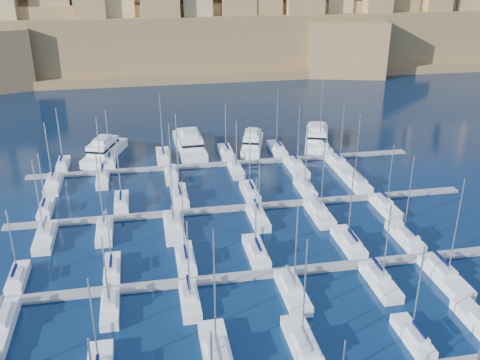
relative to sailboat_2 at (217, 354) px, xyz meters
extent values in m
plane|color=black|center=(10.95, 27.84, -0.78)|extent=(600.00, 600.00, 0.00)
cube|color=slate|center=(10.95, 15.84, -0.58)|extent=(84.00, 2.00, 0.40)
cube|color=slate|center=(10.95, 37.84, -0.58)|extent=(84.00, 2.00, 0.40)
cube|color=slate|center=(10.95, 59.84, -0.58)|extent=(84.00, 2.00, 0.40)
cylinder|color=#9EA0A8|center=(-13.07, -0.05, 6.21)|extent=(0.18, 0.18, 11.24)
cube|color=white|center=(0.00, 0.13, -0.22)|extent=(3.17, 10.57, 1.73)
cube|color=silver|center=(0.00, -0.93, 1.00)|extent=(2.22, 4.75, 0.70)
cylinder|color=#9EA0A8|center=(0.00, 0.65, 8.24)|extent=(0.18, 0.18, 15.18)
cube|color=#595B60|center=(0.00, -1.46, 2.05)|extent=(0.35, 4.23, 0.35)
cube|color=white|center=(10.19, -0.28, -0.24)|extent=(2.93, 9.76, 1.69)
cube|color=silver|center=(10.19, -1.25, 0.96)|extent=(2.05, 4.39, 0.70)
cylinder|color=#9EA0A8|center=(10.19, 0.21, 7.20)|extent=(0.18, 0.18, 13.19)
cube|color=#595B60|center=(10.19, -1.74, 2.01)|extent=(0.35, 3.90, 0.35)
cube|color=white|center=(23.58, -1.33, -0.29)|extent=(2.30, 7.66, 1.58)
cube|color=silver|center=(23.58, -2.09, 0.85)|extent=(1.61, 3.45, 0.70)
cylinder|color=#9EA0A8|center=(23.58, -0.95, 6.31)|extent=(0.18, 0.18, 11.61)
cube|color=black|center=(23.58, -2.48, 1.90)|extent=(0.35, 3.06, 0.35)
cube|color=white|center=(32.95, -0.58, -0.25)|extent=(2.75, 9.15, 1.66)
cylinder|color=#9EA0A8|center=(23.90, -12.31, 6.63)|extent=(0.18, 0.18, 12.09)
cube|color=white|center=(-25.39, 20.68, -0.29)|extent=(2.30, 7.68, 1.58)
cube|color=silver|center=(-25.39, 19.91, 0.85)|extent=(1.61, 3.45, 0.70)
cylinder|color=#9EA0A8|center=(-25.39, 21.07, 5.50)|extent=(0.18, 0.18, 9.99)
cube|color=black|center=(-25.39, 19.53, 1.90)|extent=(0.35, 3.07, 0.35)
cube|color=white|center=(-12.32, 20.67, -0.29)|extent=(2.29, 7.64, 1.58)
cube|color=silver|center=(-12.32, 19.90, 0.85)|extent=(1.61, 3.44, 0.70)
cylinder|color=#9EA0A8|center=(-12.32, 21.05, 5.02)|extent=(0.18, 0.18, 9.04)
cube|color=black|center=(-12.32, 19.52, 1.90)|extent=(0.35, 3.06, 0.35)
cube|color=white|center=(-1.63, 21.29, -0.26)|extent=(2.67, 8.89, 1.64)
cube|color=silver|center=(-1.63, 20.40, 0.91)|extent=(1.87, 4.00, 0.70)
cylinder|color=#9EA0A8|center=(-1.63, 21.73, 6.50)|extent=(0.18, 0.18, 11.88)
cube|color=black|center=(-1.63, 19.95, 1.96)|extent=(0.35, 3.55, 0.35)
cube|color=white|center=(9.28, 21.42, -0.25)|extent=(2.74, 9.14, 1.66)
cube|color=silver|center=(9.28, 20.50, 0.93)|extent=(1.92, 4.11, 0.70)
cylinder|color=#9EA0A8|center=(9.28, 21.87, 6.29)|extent=(0.18, 0.18, 11.43)
cube|color=black|center=(9.28, 20.04, 1.98)|extent=(0.35, 3.66, 0.35)
cube|color=white|center=(24.34, 21.51, -0.25)|extent=(2.80, 9.33, 1.67)
cube|color=silver|center=(24.34, 20.58, 0.94)|extent=(1.96, 4.20, 0.70)
cylinder|color=#9EA0A8|center=(24.34, 21.97, 6.35)|extent=(0.18, 0.18, 11.52)
cube|color=black|center=(24.34, 20.11, 1.99)|extent=(0.35, 3.73, 0.35)
cube|color=white|center=(33.97, 21.49, -0.25)|extent=(2.79, 9.29, 1.66)
cube|color=silver|center=(33.97, 20.56, 0.93)|extent=(1.95, 4.18, 0.70)
cylinder|color=#9EA0A8|center=(33.97, 21.95, 7.15)|extent=(0.18, 0.18, 13.13)
cube|color=black|center=(33.97, 20.09, 1.98)|extent=(0.35, 3.72, 0.35)
cube|color=white|center=(-25.55, 9.65, -0.22)|extent=(3.12, 10.39, 1.72)
cube|color=silver|center=(-25.55, 10.69, 0.99)|extent=(2.18, 4.68, 0.70)
cube|color=white|center=(-12.32, 10.98, -0.29)|extent=(2.32, 7.73, 1.59)
cube|color=silver|center=(-12.32, 11.75, 0.86)|extent=(1.62, 3.48, 0.70)
cylinder|color=#9EA0A8|center=(-12.32, 10.59, 5.60)|extent=(0.18, 0.18, 10.18)
cube|color=#595B60|center=(-12.32, 12.14, 1.91)|extent=(0.35, 3.09, 0.35)
cube|color=white|center=(-2.01, 10.77, -0.28)|extent=(2.44, 8.14, 1.61)
cube|color=silver|center=(-2.01, 11.59, 0.88)|extent=(1.71, 3.66, 0.70)
cylinder|color=#9EA0A8|center=(-2.01, 10.37, 6.22)|extent=(0.18, 0.18, 11.40)
cube|color=black|center=(-2.01, 11.99, 1.93)|extent=(0.35, 3.26, 0.35)
cube|color=white|center=(11.91, 10.07, -0.24)|extent=(2.87, 9.55, 1.68)
cube|color=silver|center=(11.91, 11.02, 0.95)|extent=(2.01, 4.30, 0.70)
cylinder|color=#9EA0A8|center=(11.91, 9.59, 6.96)|extent=(0.18, 0.18, 12.73)
cube|color=#595B60|center=(11.91, 11.50, 2.00)|extent=(0.35, 3.82, 0.35)
cube|color=white|center=(24.63, 10.22, -0.25)|extent=(2.77, 9.24, 1.66)
cube|color=silver|center=(24.63, 11.15, 0.93)|extent=(1.94, 4.16, 0.70)
cylinder|color=#9EA0A8|center=(24.63, 9.76, 6.33)|extent=(0.18, 0.18, 11.50)
cube|color=black|center=(24.63, 11.61, 1.98)|extent=(0.35, 3.70, 0.35)
cube|color=white|center=(34.18, 9.63, -0.22)|extent=(3.13, 10.42, 1.72)
cube|color=silver|center=(34.18, 10.67, 0.99)|extent=(2.19, 4.69, 0.70)
cylinder|color=#9EA0A8|center=(34.18, 9.11, 7.98)|extent=(0.18, 0.18, 14.68)
cube|color=black|center=(34.18, 11.20, 2.04)|extent=(0.35, 4.17, 0.35)
cube|color=white|center=(-24.58, 42.64, -0.29)|extent=(2.28, 7.59, 1.58)
cube|color=silver|center=(-24.58, 41.88, 0.85)|extent=(1.59, 3.41, 0.70)
cylinder|color=#9EA0A8|center=(-24.58, 43.02, 5.49)|extent=(0.18, 0.18, 9.99)
cube|color=black|center=(-24.58, 41.50, 1.90)|extent=(0.35, 3.03, 0.35)
cube|color=white|center=(-11.32, 43.05, -0.27)|extent=(2.53, 8.42, 1.62)
cube|color=silver|center=(-11.32, 42.21, 0.89)|extent=(1.77, 3.79, 0.70)
cylinder|color=#9EA0A8|center=(-11.32, 43.47, 6.56)|extent=(0.18, 0.18, 12.04)
cube|color=black|center=(-11.32, 41.79, 1.94)|extent=(0.35, 3.37, 0.35)
cube|color=white|center=(-0.63, 43.74, -0.24)|extent=(2.94, 9.79, 1.69)
cube|color=silver|center=(-0.63, 42.76, 0.96)|extent=(2.06, 4.41, 0.70)
cylinder|color=#9EA0A8|center=(-0.63, 44.23, 8.23)|extent=(0.18, 0.18, 15.24)
cube|color=black|center=(-0.63, 42.27, 2.01)|extent=(0.35, 3.92, 0.35)
cube|color=white|center=(12.84, 43.22, -0.26)|extent=(2.62, 8.74, 1.64)
cube|color=silver|center=(12.84, 42.34, 0.91)|extent=(1.84, 3.93, 0.70)
cylinder|color=#9EA0A8|center=(12.84, 43.65, 6.41)|extent=(0.18, 0.18, 11.70)
cube|color=black|center=(12.84, 41.90, 1.96)|extent=(0.35, 3.50, 0.35)
cube|color=white|center=(23.78, 43.00, -0.27)|extent=(2.49, 8.31, 1.62)
cube|color=silver|center=(23.78, 42.17, 0.89)|extent=(1.74, 3.74, 0.70)
cylinder|color=#9EA0A8|center=(23.78, 43.41, 6.37)|extent=(0.18, 0.18, 11.68)
cube|color=#595B60|center=(23.78, 41.75, 1.94)|extent=(0.35, 3.32, 0.35)
cube|color=white|center=(34.62, 44.10, -0.22)|extent=(3.16, 10.52, 1.73)
cube|color=silver|center=(34.62, 43.05, 1.00)|extent=(2.21, 4.73, 0.70)
cylinder|color=#9EA0A8|center=(34.62, 44.63, 7.18)|extent=(0.18, 0.18, 13.07)
cube|color=#595B60|center=(34.62, 42.52, 2.05)|extent=(0.35, 4.21, 0.35)
cube|color=white|center=(-23.27, 32.06, -0.24)|extent=(2.87, 9.57, 1.68)
cube|color=silver|center=(-23.27, 33.02, 0.95)|extent=(2.01, 4.30, 0.70)
cylinder|color=#9EA0A8|center=(-23.27, 31.58, 6.95)|extent=(0.18, 0.18, 12.70)
cube|color=#595B60|center=(-23.27, 33.50, 2.00)|extent=(0.35, 3.83, 0.35)
cube|color=white|center=(-13.91, 32.44, -0.26)|extent=(2.64, 8.81, 1.64)
cube|color=silver|center=(-13.91, 33.32, 0.91)|extent=(1.85, 3.96, 0.70)
cylinder|color=#9EA0A8|center=(-13.91, 32.00, 7.07)|extent=(0.18, 0.18, 13.01)
cube|color=#595B60|center=(-13.91, 33.76, 1.96)|extent=(0.35, 3.52, 0.35)
cube|color=white|center=(-2.59, 31.65, -0.22)|extent=(3.12, 10.38, 1.72)
cube|color=silver|center=(-2.59, 32.69, 0.99)|extent=(2.18, 4.67, 0.70)
cylinder|color=#9EA0A8|center=(-2.59, 31.13, 7.06)|extent=(0.18, 0.18, 12.84)
cube|color=#595B60|center=(-2.59, 33.21, 2.04)|extent=(0.35, 4.15, 0.35)
cube|color=white|center=(12.03, 32.39, -0.26)|extent=(2.67, 8.90, 1.65)
cube|color=silver|center=(12.03, 33.28, 0.92)|extent=(1.87, 4.01, 0.70)
cylinder|color=#9EA0A8|center=(12.03, 31.95, 7.00)|extent=(0.18, 0.18, 12.86)
cube|color=black|center=(12.03, 33.73, 1.97)|extent=(0.35, 3.56, 0.35)
cube|color=white|center=(23.02, 31.97, -0.24)|extent=(2.93, 9.75, 1.69)
cube|color=silver|center=(23.02, 32.94, 0.96)|extent=(2.05, 4.39, 0.70)
cylinder|color=#9EA0A8|center=(23.02, 31.48, 6.79)|extent=(0.18, 0.18, 12.36)
cube|color=#595B60|center=(23.02, 33.43, 2.01)|extent=(0.35, 3.90, 0.35)
cube|color=white|center=(35.58, 32.30, -0.25)|extent=(2.73, 9.09, 1.65)
cube|color=silver|center=(35.58, 33.21, 0.92)|extent=(1.91, 4.09, 0.70)
cylinder|color=#9EA0A8|center=(35.58, 31.84, 6.21)|extent=(0.18, 0.18, 11.27)
cube|color=black|center=(35.58, 33.66, 1.97)|extent=(0.35, 3.64, 0.35)
cube|color=white|center=(-24.07, 64.85, -0.28)|extent=(2.40, 8.01, 1.60)
cube|color=silver|center=(-24.07, 64.05, 0.87)|extent=(1.68, 3.60, 0.70)
cylinder|color=#9EA0A8|center=(-24.07, 65.25, 6.45)|extent=(0.18, 0.18, 11.86)
cube|color=black|center=(-24.07, 63.65, 1.92)|extent=(0.35, 3.20, 0.35)
cube|color=white|center=(-14.08, 64.75, -0.28)|extent=(2.34, 7.81, 1.59)
cube|color=silver|center=(-14.08, 63.97, 0.86)|extent=(1.64, 3.51, 0.70)
cylinder|color=#9EA0A8|center=(-14.08, 65.14, 5.96)|extent=(0.18, 0.18, 10.90)
cube|color=black|center=(-14.08, 63.58, 1.91)|extent=(0.35, 3.12, 0.35)
cube|color=white|center=(-2.47, 65.64, -0.24)|extent=(2.88, 9.59, 1.68)
cube|color=silver|center=(-2.47, 64.68, 0.95)|extent=(2.01, 4.31, 0.70)
cylinder|color=#9EA0A8|center=(-2.47, 66.12, 7.33)|extent=(0.18, 0.18, 13.46)
cube|color=black|center=(-2.47, 64.20, 2.00)|extent=(0.35, 3.83, 0.35)
cube|color=white|center=(11.87, 65.50, -0.25)|extent=(2.80, 9.32, 1.67)
cube|color=silver|center=(11.87, 64.57, 0.94)|extent=(1.96, 4.19, 0.70)
cylinder|color=#9EA0A8|center=(11.87, 65.97, 5.99)|extent=(0.18, 0.18, 10.81)
cube|color=black|center=(11.87, 64.11, 1.99)|extent=(0.35, 3.73, 0.35)
cube|color=white|center=(23.91, 65.63, -0.24)|extent=(2.87, 9.58, 1.68)
cube|color=silver|center=(23.91, 64.67, 0.95)|extent=(2.01, 4.31, 0.70)
cylinder|color=#9EA0A8|center=(23.91, 66.11, 7.29)|extent=(0.18, 0.18, 13.39)
cube|color=black|center=(23.91, 64.20, 2.00)|extent=(0.35, 3.83, 0.35)
cube|color=white|center=(34.47, 65.88, -0.23)|extent=(3.02, 10.08, 1.70)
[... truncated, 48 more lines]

